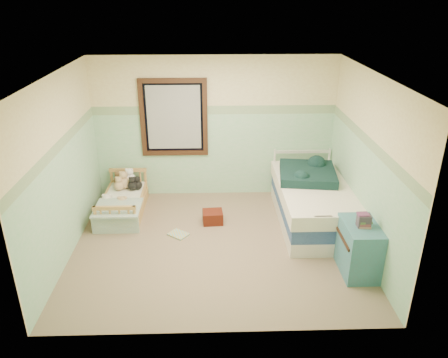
{
  "coord_description": "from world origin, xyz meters",
  "views": [
    {
      "loc": [
        -0.06,
        -5.53,
        3.51
      ],
      "look_at": [
        0.12,
        0.35,
        0.91
      ],
      "focal_mm": 34.93,
      "sensor_mm": 36.0,
      "label": 1
    }
  ],
  "objects_px": {
    "twin_bed_frame": "(311,216)",
    "dresser": "(359,248)",
    "plush_floor_cream": "(108,207)",
    "plush_floor_tan": "(123,209)",
    "red_pillow": "(213,217)",
    "toddler_bed_frame": "(124,208)",
    "floor_book": "(178,234)"
  },
  "relations": [
    {
      "from": "dresser",
      "to": "plush_floor_cream",
      "type": "bearing_deg",
      "value": 154.88
    },
    {
      "from": "twin_bed_frame",
      "to": "dresser",
      "type": "bearing_deg",
      "value": -76.66
    },
    {
      "from": "twin_bed_frame",
      "to": "red_pillow",
      "type": "xyz_separation_m",
      "value": [
        -1.6,
        0.03,
        -0.01
      ]
    },
    {
      "from": "plush_floor_tan",
      "to": "twin_bed_frame",
      "type": "distance_m",
      "value": 3.1
    },
    {
      "from": "dresser",
      "to": "floor_book",
      "type": "relative_size",
      "value": 2.47
    },
    {
      "from": "plush_floor_cream",
      "to": "plush_floor_tan",
      "type": "xyz_separation_m",
      "value": [
        0.27,
        -0.08,
        -0.0
      ]
    },
    {
      "from": "twin_bed_frame",
      "to": "floor_book",
      "type": "distance_m",
      "value": 2.17
    },
    {
      "from": "plush_floor_cream",
      "to": "red_pillow",
      "type": "distance_m",
      "value": 1.79
    },
    {
      "from": "dresser",
      "to": "toddler_bed_frame",
      "type": "bearing_deg",
      "value": 152.85
    },
    {
      "from": "plush_floor_cream",
      "to": "plush_floor_tan",
      "type": "bearing_deg",
      "value": -16.47
    },
    {
      "from": "plush_floor_tan",
      "to": "twin_bed_frame",
      "type": "height_order",
      "value": "plush_floor_tan"
    },
    {
      "from": "twin_bed_frame",
      "to": "plush_floor_tan",
      "type": "bearing_deg",
      "value": 174.52
    },
    {
      "from": "twin_bed_frame",
      "to": "floor_book",
      "type": "bearing_deg",
      "value": -170.57
    },
    {
      "from": "plush_floor_tan",
      "to": "dresser",
      "type": "height_order",
      "value": "dresser"
    },
    {
      "from": "twin_bed_frame",
      "to": "floor_book",
      "type": "xyz_separation_m",
      "value": [
        -2.14,
        -0.35,
        -0.1
      ]
    },
    {
      "from": "plush_floor_cream",
      "to": "twin_bed_frame",
      "type": "height_order",
      "value": "plush_floor_cream"
    },
    {
      "from": "toddler_bed_frame",
      "to": "red_pillow",
      "type": "relative_size",
      "value": 4.18
    },
    {
      "from": "toddler_bed_frame",
      "to": "twin_bed_frame",
      "type": "bearing_deg",
      "value": -7.51
    },
    {
      "from": "floor_book",
      "to": "dresser",
      "type": "bearing_deg",
      "value": 15.56
    },
    {
      "from": "plush_floor_cream",
      "to": "twin_bed_frame",
      "type": "relative_size",
      "value": 0.12
    },
    {
      "from": "toddler_bed_frame",
      "to": "twin_bed_frame",
      "type": "xyz_separation_m",
      "value": [
        3.11,
        -0.41,
        0.02
      ]
    },
    {
      "from": "red_pillow",
      "to": "floor_book",
      "type": "relative_size",
      "value": 1.11
    },
    {
      "from": "twin_bed_frame",
      "to": "dresser",
      "type": "relative_size",
      "value": 2.94
    },
    {
      "from": "toddler_bed_frame",
      "to": "dresser",
      "type": "relative_size",
      "value": 1.89
    },
    {
      "from": "toddler_bed_frame",
      "to": "red_pillow",
      "type": "xyz_separation_m",
      "value": [
        1.51,
        -0.38,
        0.01
      ]
    },
    {
      "from": "plush_floor_cream",
      "to": "red_pillow",
      "type": "xyz_separation_m",
      "value": [
        1.76,
        -0.35,
        -0.03
      ]
    },
    {
      "from": "red_pillow",
      "to": "floor_book",
      "type": "xyz_separation_m",
      "value": [
        -0.53,
        -0.38,
        -0.09
      ]
    },
    {
      "from": "floor_book",
      "to": "toddler_bed_frame",
      "type": "bearing_deg",
      "value": 179.37
    },
    {
      "from": "twin_bed_frame",
      "to": "red_pillow",
      "type": "height_order",
      "value": "twin_bed_frame"
    },
    {
      "from": "red_pillow",
      "to": "floor_book",
      "type": "distance_m",
      "value": 0.66
    },
    {
      "from": "twin_bed_frame",
      "to": "red_pillow",
      "type": "distance_m",
      "value": 1.6
    },
    {
      "from": "floor_book",
      "to": "plush_floor_tan",
      "type": "bearing_deg",
      "value": -176.78
    }
  ]
}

